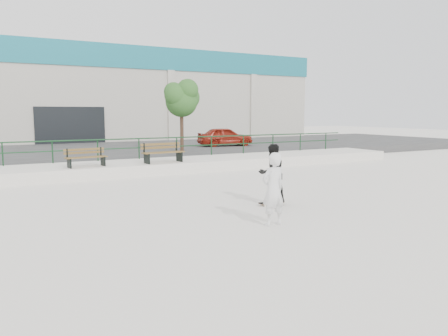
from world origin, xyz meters
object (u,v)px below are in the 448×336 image
bench_left (86,158)px  tree (182,97)px  skateboard (271,203)px  red_car (225,137)px  seated_skater (273,189)px  bench_right (163,153)px  standing_skater (272,173)px

bench_left → tree: 8.85m
bench_left → skateboard: (3.77, -8.18, -0.82)m
skateboard → bench_left: bearing=121.1°
tree → red_car: (4.12, 2.21, -2.51)m
skateboard → seated_skater: seated_skater is taller
bench_right → seated_skater: seated_skater is taller
tree → skateboard: (-2.86, -13.35, -3.58)m
tree → skateboard: 14.11m
tree → bench_left: bearing=-142.0°
bench_right → skateboard: (0.37, -8.11, -0.87)m
bench_right → tree: (3.23, 5.23, 2.71)m
red_car → skateboard: (-6.98, -15.56, -1.07)m
bench_right → red_car: red_car is taller
standing_skater → seated_skater: size_ratio=0.96×
bench_left → tree: size_ratio=0.42×
standing_skater → tree: bearing=-96.9°
bench_left → red_car: size_ratio=0.47×
skateboard → seated_skater: size_ratio=0.44×
bench_left → skateboard: 9.04m
standing_skater → red_car: bearing=-108.9°
tree → red_car: 5.31m
standing_skater → seated_skater: standing_skater is taller
standing_skater → seated_skater: 2.38m
skateboard → seated_skater: 2.52m
tree → skateboard: bearing=-102.1°
bench_left → seated_skater: size_ratio=0.97×
bench_right → seated_skater: 10.13m
bench_left → bench_right: size_ratio=0.87×
bench_right → seated_skater: size_ratio=1.11×
red_car → standing_skater: (-6.98, -15.56, -0.17)m
bench_left → tree: bearing=31.4°
bench_left → bench_right: (3.40, -0.06, 0.06)m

